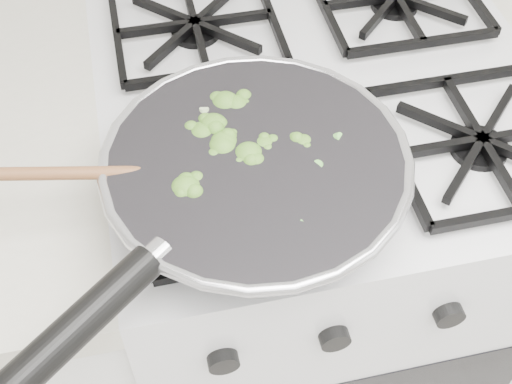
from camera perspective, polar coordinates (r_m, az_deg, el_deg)
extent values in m
cube|color=silver|center=(1.26, 4.24, -6.70)|extent=(0.60, 0.60, 0.90)
cube|color=black|center=(0.91, 5.93, 9.28)|extent=(0.56, 0.56, 0.02)
torus|color=silver|center=(0.71, 0.00, 2.76)|extent=(0.33, 0.33, 0.01)
cylinder|color=black|center=(0.61, -15.20, -11.23)|extent=(0.17, 0.14, 0.03)
cylinder|color=#E4CA63|center=(0.73, 0.00, 0.80)|extent=(0.23, 0.23, 0.02)
ellipsoid|color=brown|center=(0.72, -3.97, 1.41)|extent=(0.06, 0.05, 0.02)
cylinder|color=brown|center=(0.71, -16.05, 1.52)|extent=(0.28, 0.04, 0.05)
torus|color=#FFBB96|center=(0.73, 1.57, 3.10)|extent=(0.08, 0.08, 0.03)
torus|color=#FFBB96|center=(0.71, -4.53, 0.91)|extent=(0.06, 0.06, 0.02)
torus|color=#FFBB96|center=(0.71, -7.13, 0.42)|extent=(0.06, 0.06, 0.03)
torus|color=#FFBB96|center=(0.72, 6.19, 1.14)|extent=(0.07, 0.07, 0.03)
torus|color=#FFBB96|center=(0.73, -0.10, 2.59)|extent=(0.07, 0.07, 0.02)
torus|color=#FFBB96|center=(0.76, -0.14, 4.93)|extent=(0.06, 0.07, 0.02)
torus|color=#FFBB96|center=(0.68, -4.53, -1.90)|extent=(0.06, 0.06, 0.03)
torus|color=#FFBB96|center=(0.78, 0.06, 6.51)|extent=(0.08, 0.07, 0.03)
torus|color=#FFBB96|center=(0.70, -6.16, -0.36)|extent=(0.08, 0.08, 0.02)
torus|color=#FFBB96|center=(0.69, 4.30, -0.98)|extent=(0.08, 0.08, 0.03)
torus|color=#FFBB96|center=(0.70, 3.24, -0.12)|extent=(0.06, 0.06, 0.03)
torus|color=#FFBB96|center=(0.73, -5.10, 2.64)|extent=(0.07, 0.07, 0.03)
torus|color=#FFBB96|center=(0.73, 1.42, 2.41)|extent=(0.07, 0.07, 0.02)
ellipsoid|color=#5C9230|center=(0.77, -2.58, 7.17)|extent=(0.05, 0.05, 0.04)
ellipsoid|color=#5C9230|center=(0.73, 0.72, 3.67)|extent=(0.04, 0.04, 0.03)
ellipsoid|color=#5C9230|center=(0.73, 3.98, 3.82)|extent=(0.04, 0.04, 0.03)
ellipsoid|color=#5C9230|center=(0.74, -4.52, 4.61)|extent=(0.04, 0.04, 0.03)
ellipsoid|color=#5C9230|center=(0.72, -0.62, 2.87)|extent=(0.05, 0.05, 0.04)
ellipsoid|color=#5C9230|center=(0.69, -5.87, -0.01)|extent=(0.05, 0.05, 0.04)
ellipsoid|color=#5C9230|center=(0.77, -1.64, 7.02)|extent=(0.04, 0.04, 0.03)
ellipsoid|color=#5C9230|center=(0.72, -2.81, 3.48)|extent=(0.05, 0.05, 0.04)
ellipsoid|color=#5C9230|center=(0.75, -3.59, 5.28)|extent=(0.05, 0.05, 0.04)
ellipsoid|color=#5C9230|center=(0.73, -2.69, 3.80)|extent=(0.05, 0.05, 0.03)
cylinder|color=orange|center=(0.73, 7.30, 1.17)|extent=(0.03, 0.03, 0.00)
cylinder|color=orange|center=(0.73, 1.53, 1.68)|extent=(0.04, 0.04, 0.01)
cylinder|color=orange|center=(0.71, 6.35, -0.08)|extent=(0.04, 0.04, 0.01)
cylinder|color=orange|center=(0.75, 6.72, 2.93)|extent=(0.04, 0.04, 0.01)
cylinder|color=orange|center=(0.75, -3.35, 3.28)|extent=(0.03, 0.03, 0.00)
cylinder|color=orange|center=(0.70, 5.05, -1.85)|extent=(0.04, 0.04, 0.01)
cylinder|color=orange|center=(0.71, 6.68, -0.54)|extent=(0.03, 0.03, 0.01)
cylinder|color=orange|center=(0.75, 3.11, 3.36)|extent=(0.04, 0.04, 0.01)
cylinder|color=orange|center=(0.77, 2.75, 4.77)|extent=(0.04, 0.04, 0.01)
cylinder|color=orange|center=(0.74, 2.90, 2.83)|extent=(0.04, 0.04, 0.01)
cylinder|color=orange|center=(0.74, 4.38, 2.20)|extent=(0.04, 0.04, 0.01)
cylinder|color=orange|center=(0.71, 1.65, -0.42)|extent=(0.05, 0.05, 0.01)
cylinder|color=orange|center=(0.72, 1.07, 0.91)|extent=(0.04, 0.04, 0.01)
cylinder|color=orange|center=(0.75, -0.26, 3.32)|extent=(0.05, 0.05, 0.01)
cylinder|color=#6CC850|center=(0.75, 5.82, 5.18)|extent=(0.01, 0.01, 0.01)
cylinder|color=#BFDA9A|center=(0.76, -5.08, 6.37)|extent=(0.01, 0.01, 0.01)
cylinder|color=#6CC850|center=(0.70, 5.28, 2.20)|extent=(0.01, 0.01, 0.01)
cylinder|color=#6CC850|center=(0.65, 4.10, -2.88)|extent=(0.01, 0.01, 0.01)
cylinder|color=#6CC850|center=(0.76, -1.64, 6.28)|extent=(0.01, 0.01, 0.01)
cylinder|color=#6CC850|center=(0.75, 5.80, 4.75)|extent=(0.01, 0.01, 0.01)
cylinder|color=#BFDA9A|center=(0.69, -1.96, 0.55)|extent=(0.01, 0.01, 0.01)
cylinder|color=#6CC850|center=(0.72, 5.31, 2.20)|extent=(0.01, 0.01, 0.01)
cylinder|color=#6CC850|center=(0.67, -0.90, -2.29)|extent=(0.01, 0.01, 0.01)
cylinder|color=#6CC850|center=(0.73, -2.49, 4.56)|extent=(0.01, 0.01, 0.01)
cylinder|color=#6CC850|center=(0.66, -1.50, -2.69)|extent=(0.01, 0.01, 0.01)
cylinder|color=#6CC850|center=(0.71, -5.06, 1.76)|extent=(0.01, 0.01, 0.01)
cylinder|color=#6CC850|center=(0.76, -2.20, 6.76)|extent=(0.01, 0.01, 0.01)
cylinder|color=#6CC850|center=(0.78, -1.01, 7.27)|extent=(0.01, 0.01, 0.01)
cylinder|color=#BFDA9A|center=(0.68, 2.98, -0.12)|extent=(0.01, 0.01, 0.01)
cylinder|color=#6CC850|center=(0.71, 5.79, 1.60)|extent=(0.01, 0.01, 0.01)
cylinder|color=#6CC850|center=(0.65, 0.73, -4.01)|extent=(0.01, 0.01, 0.01)
cylinder|color=#BFDA9A|center=(0.76, -4.38, 6.74)|extent=(0.01, 0.01, 0.01)
cylinder|color=#BFDA9A|center=(0.77, -2.25, 7.29)|extent=(0.01, 0.01, 0.01)
cylinder|color=#6CC850|center=(0.73, 6.82, 4.55)|extent=(0.01, 0.01, 0.01)
cylinder|color=#6CC850|center=(0.71, -6.33, 2.06)|extent=(0.01, 0.01, 0.01)
cylinder|color=#6CC850|center=(0.74, 4.16, 4.78)|extent=(0.01, 0.01, 0.01)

